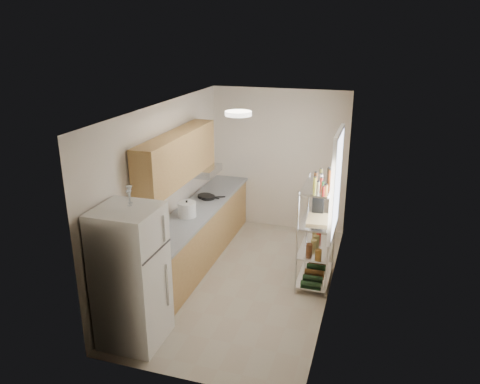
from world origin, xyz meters
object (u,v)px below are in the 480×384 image
Objects in this scene: rice_cooker at (187,209)px; espresso_machine at (318,203)px; frying_pan_large at (205,196)px; refrigerator at (131,277)px; cutting_board at (320,220)px.

rice_cooker is 1.96m from espresso_machine.
rice_cooker is 1.14× the size of frying_pan_large.
rice_cooker reaches higher than frying_pan_large.
rice_cooker is 0.87m from frying_pan_large.
refrigerator is at bearing -74.87° from frying_pan_large.
espresso_machine is at bearing 51.01° from refrigerator.
refrigerator is at bearing -88.04° from rice_cooker.
rice_cooker reaches higher than cutting_board.
rice_cooker is 1.97m from cutting_board.
refrigerator is 6.97× the size of frying_pan_large.
frying_pan_large is (-0.11, 2.67, 0.07)m from refrigerator.
refrigerator is 3.78× the size of cutting_board.
cutting_board reaches higher than frying_pan_large.
espresso_machine is at bearing 102.36° from cutting_board.
espresso_machine is (1.90, 0.47, 0.14)m from rice_cooker.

